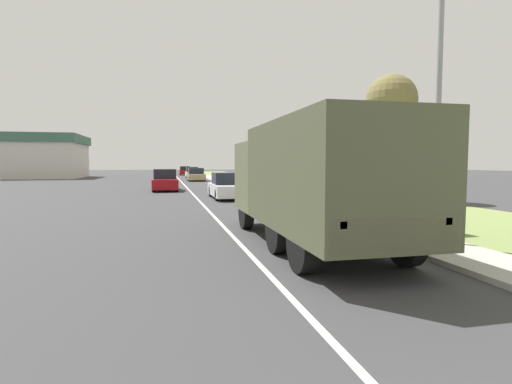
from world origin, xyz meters
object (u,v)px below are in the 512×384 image
object	(u,v)px
car_second_ahead	(165,181)
lamp_post	(431,86)
military_truck	(312,178)
car_third_ahead	(196,175)
car_fourth_ahead	(192,173)
car_nearest_ahead	(228,187)
car_farthest_ahead	(185,171)

from	to	relation	value
car_second_ahead	lamp_post	xyz separation A→B (m)	(6.35, -22.60, 3.27)
military_truck	car_third_ahead	xyz separation A→B (m)	(0.02, 37.76, -1.04)
car_second_ahead	lamp_post	size ratio (longest dim) A/B	0.74
car_fourth_ahead	military_truck	bearing A→B (deg)	-90.37
car_third_ahead	lamp_post	xyz separation A→B (m)	(2.74, -38.59, 3.31)
car_nearest_ahead	lamp_post	bearing A→B (deg)	-79.53
car_farthest_ahead	lamp_post	distance (m)	62.62
military_truck	car_third_ahead	distance (m)	37.78
military_truck	car_fourth_ahead	xyz separation A→B (m)	(0.31, 48.50, -1.03)
car_nearest_ahead	car_second_ahead	size ratio (longest dim) A/B	1.00
car_second_ahead	military_truck	bearing A→B (deg)	-80.64
military_truck	lamp_post	size ratio (longest dim) A/B	1.24
car_fourth_ahead	car_second_ahead	bearing A→B (deg)	-98.30
car_third_ahead	car_farthest_ahead	size ratio (longest dim) A/B	0.86
car_second_ahead	car_fourth_ahead	distance (m)	27.02
car_second_ahead	lamp_post	distance (m)	23.70
car_nearest_ahead	car_second_ahead	bearing A→B (deg)	114.89
car_nearest_ahead	car_fourth_ahead	size ratio (longest dim) A/B	1.18
car_second_ahead	car_fourth_ahead	size ratio (longest dim) A/B	1.18
car_third_ahead	lamp_post	distance (m)	38.83
car_farthest_ahead	lamp_post	world-z (taller)	lamp_post
car_fourth_ahead	car_farthest_ahead	bearing A→B (deg)	91.63
military_truck	car_second_ahead	distance (m)	22.08
car_fourth_ahead	lamp_post	world-z (taller)	lamp_post
car_third_ahead	car_nearest_ahead	bearing A→B (deg)	-89.99
car_third_ahead	car_farthest_ahead	world-z (taller)	car_farthest_ahead
car_nearest_ahead	car_farthest_ahead	distance (m)	47.67
car_nearest_ahead	lamp_post	world-z (taller)	lamp_post
car_fourth_ahead	lamp_post	distance (m)	49.50
car_third_ahead	car_fourth_ahead	bearing A→B (deg)	88.46
military_truck	car_second_ahead	bearing A→B (deg)	99.36
car_farthest_ahead	car_nearest_ahead	bearing A→B (deg)	-89.89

